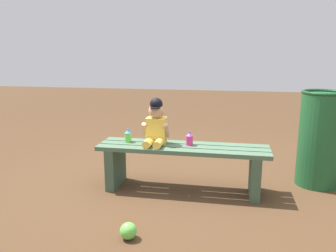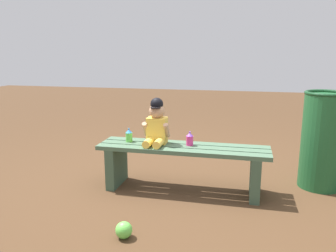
% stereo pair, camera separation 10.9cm
% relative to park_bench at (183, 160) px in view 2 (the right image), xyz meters
% --- Properties ---
extents(ground_plane, '(16.00, 16.00, 0.00)m').
position_rel_park_bench_xyz_m(ground_plane, '(0.00, -0.00, -0.27)').
color(ground_plane, '#4C331E').
extents(park_bench, '(1.47, 0.35, 0.40)m').
position_rel_park_bench_xyz_m(park_bench, '(0.00, 0.00, 0.00)').
color(park_bench, '#47664C').
rests_on(park_bench, ground_plane).
extents(child_figure, '(0.23, 0.27, 0.40)m').
position_rel_park_bench_xyz_m(child_figure, '(-0.24, 0.02, 0.31)').
color(child_figure, '#F2C64C').
rests_on(child_figure, park_bench).
extents(sippy_cup_left, '(0.06, 0.06, 0.12)m').
position_rel_park_bench_xyz_m(sippy_cup_left, '(-0.50, 0.03, 0.19)').
color(sippy_cup_left, '#66CC4C').
rests_on(sippy_cup_left, park_bench).
extents(sippy_cup_right, '(0.06, 0.06, 0.12)m').
position_rel_park_bench_xyz_m(sippy_cup_right, '(0.05, 0.03, 0.19)').
color(sippy_cup_right, '#E5337F').
rests_on(sippy_cup_right, park_bench).
extents(toy_ball, '(0.11, 0.11, 0.11)m').
position_rel_park_bench_xyz_m(toy_ball, '(-0.23, -0.86, -0.22)').
color(toy_ball, '#66CC4C').
rests_on(toy_ball, ground_plane).
extents(trash_bin, '(0.38, 0.38, 0.86)m').
position_rel_park_bench_xyz_m(trash_bin, '(1.19, 0.35, 0.16)').
color(trash_bin, '#1E592D').
rests_on(trash_bin, ground_plane).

